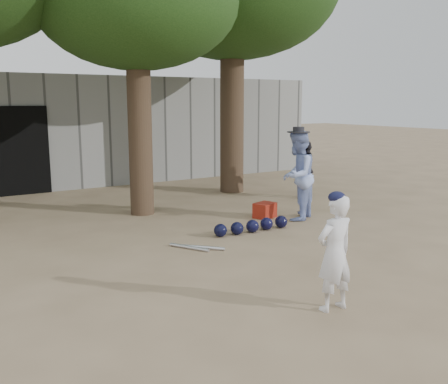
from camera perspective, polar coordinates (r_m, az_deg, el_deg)
ground at (r=6.68m, az=0.20°, el=-9.85°), size 70.00×70.00×0.00m
boy_player at (r=5.67m, az=12.54°, el=-6.84°), size 0.48×0.32×1.31m
spectator_blue at (r=9.85m, az=8.38°, el=1.87°), size 1.08×1.02×1.75m
spectator_dark at (r=12.17m, az=9.40°, el=2.54°), size 0.75×0.85×1.38m
red_bag at (r=10.05m, az=4.69°, el=-2.09°), size 0.50×0.44×0.30m
back_building at (r=16.01m, az=-20.13°, el=6.81°), size 16.00×5.24×3.00m
helmet_row at (r=8.93m, az=3.22°, el=-3.90°), size 1.51×0.29×0.23m
bat_pile at (r=7.95m, az=-3.22°, el=-6.33°), size 0.65×0.73×0.06m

